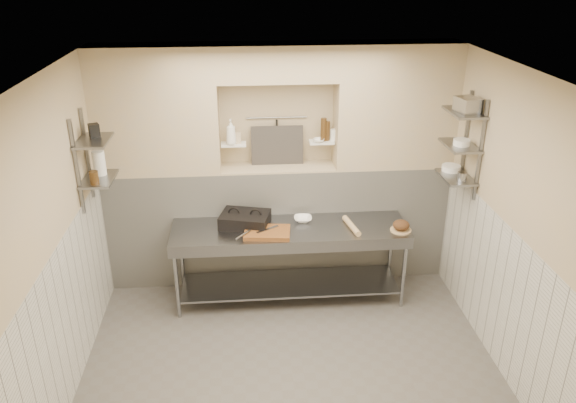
{
  "coord_description": "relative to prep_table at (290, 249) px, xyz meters",
  "views": [
    {
      "loc": [
        -0.39,
        -4.3,
        3.66
      ],
      "look_at": [
        0.04,
        0.9,
        1.35
      ],
      "focal_mm": 35.0,
      "sensor_mm": 36.0,
      "label": 1
    }
  ],
  "objects": [
    {
      "name": "wall_shelf_right_upper",
      "position": [
        1.75,
        -0.13,
        1.56
      ],
      "size": [
        0.3,
        0.5,
        0.03
      ],
      "primitive_type": "cube",
      "color": "slate",
      "rests_on": "wall_right"
    },
    {
      "name": "shelf_rail_left_a",
      "position": [
        -2.06,
        0.07,
        1.16
      ],
      "size": [
        0.03,
        0.03,
        0.95
      ],
      "primitive_type": "cube",
      "color": "slate",
      "rests_on": "wall_left"
    },
    {
      "name": "rolling_pin",
      "position": [
        0.67,
        -0.06,
        0.29
      ],
      "size": [
        0.14,
        0.43,
        0.06
      ],
      "primitive_type": "cylinder",
      "rotation": [
        1.57,
        0.0,
        0.18
      ],
      "color": "tan",
      "rests_on": "prep_table"
    },
    {
      "name": "wall_shelf_right_lower",
      "position": [
        1.75,
        -0.13,
        0.86
      ],
      "size": [
        0.3,
        0.5,
        0.02
      ],
      "primitive_type": "cube",
      "color": "slate",
      "rests_on": "wall_right"
    },
    {
      "name": "prep_table",
      "position": [
        0.0,
        0.0,
        0.0
      ],
      "size": [
        2.6,
        0.7,
        0.9
      ],
      "color": "gray",
      "rests_on": "floor"
    },
    {
      "name": "bread_board",
      "position": [
        1.2,
        -0.15,
        0.26
      ],
      "size": [
        0.23,
        0.23,
        0.01
      ],
      "primitive_type": "cylinder",
      "color": "tan",
      "rests_on": "prep_table"
    },
    {
      "name": "wall_shelf_left_upper",
      "position": [
        -1.93,
        -0.13,
        1.36
      ],
      "size": [
        0.3,
        0.5,
        0.03
      ],
      "primitive_type": "cube",
      "color": "slate",
      "rests_on": "wall_left"
    },
    {
      "name": "shelf_rail_right_a",
      "position": [
        1.89,
        0.07,
        1.21
      ],
      "size": [
        0.03,
        0.03,
        1.05
      ],
      "primitive_type": "cube",
      "color": "slate",
      "rests_on": "wall_right"
    },
    {
      "name": "backwall_lower",
      "position": [
        -0.09,
        0.57,
        0.06
      ],
      "size": [
        4.0,
        0.4,
        1.4
      ],
      "primitive_type": "cube",
      "color": "silver",
      "rests_on": "floor"
    },
    {
      "name": "box_left_upper",
      "position": [
        -1.93,
        -0.05,
        1.44
      ],
      "size": [
        0.13,
        0.13,
        0.13
      ],
      "primitive_type": "cube",
      "rotation": [
        0.0,
        0.0,
        0.43
      ],
      "color": "black",
      "rests_on": "wall_shelf_left_upper"
    },
    {
      "name": "basket_right",
      "position": [
        1.75,
        -0.19,
        1.65
      ],
      "size": [
        0.24,
        0.27,
        0.15
      ],
      "primitive_type": "cube",
      "rotation": [
        0.0,
        0.0,
        0.19
      ],
      "color": "gray",
      "rests_on": "wall_shelf_right_upper"
    },
    {
      "name": "alcove_sill",
      "position": [
        -0.09,
        0.57,
        0.77
      ],
      "size": [
        1.3,
        0.4,
        0.02
      ],
      "primitive_type": "cube",
      "color": "tan",
      "rests_on": "backwall_lower"
    },
    {
      "name": "mixing_bowl",
      "position": [
        0.16,
        0.17,
        0.28
      ],
      "size": [
        0.21,
        0.21,
        0.05
      ],
      "primitive_type": "imported",
      "rotation": [
        0.0,
        0.0,
        -0.05
      ],
      "color": "white",
      "rests_on": "prep_table"
    },
    {
      "name": "wall_shelf_left_lower",
      "position": [
        -1.93,
        -0.13,
        0.96
      ],
      "size": [
        0.3,
        0.5,
        0.02
      ],
      "primitive_type": "cube",
      "color": "slate",
      "rests_on": "wall_left"
    },
    {
      "name": "alcove_shelf_left",
      "position": [
        -0.59,
        0.57,
        1.06
      ],
      "size": [
        0.28,
        0.16,
        0.02
      ],
      "primitive_type": "cube",
      "color": "white",
      "rests_on": "backwall_lower"
    },
    {
      "name": "shelf_rail_right_b",
      "position": [
        1.89,
        -0.33,
        1.21
      ],
      "size": [
        0.03,
        0.03,
        1.05
      ],
      "primitive_type": "cube",
      "color": "slate",
      "rests_on": "wall_right"
    },
    {
      "name": "hanging_steel",
      "position": [
        -0.09,
        0.72,
        1.14
      ],
      "size": [
        0.02,
        0.02,
        0.3
      ],
      "primitive_type": "cylinder",
      "color": "black",
      "rests_on": "utensil_rail"
    },
    {
      "name": "panini_press",
      "position": [
        -0.49,
        0.12,
        0.33
      ],
      "size": [
        0.6,
        0.5,
        0.14
      ],
      "rotation": [
        0.0,
        0.0,
        -0.25
      ],
      "color": "black",
      "rests_on": "prep_table"
    },
    {
      "name": "jar_left",
      "position": [
        -1.93,
        -0.3,
        1.04
      ],
      "size": [
        0.09,
        0.09,
        0.13
      ],
      "primitive_type": "cylinder",
      "color": "#3C2610",
      "rests_on": "wall_shelf_left_lower"
    },
    {
      "name": "cutting_board",
      "position": [
        -0.25,
        -0.12,
        0.28
      ],
      "size": [
        0.52,
        0.39,
        0.04
      ],
      "primitive_type": "cube",
      "rotation": [
        0.0,
        0.0,
        -0.11
      ],
      "color": "brown",
      "rests_on": "prep_table"
    },
    {
      "name": "bowl_right",
      "position": [
        1.75,
        0.02,
        0.9
      ],
      "size": [
        0.2,
        0.2,
        0.06
      ],
      "primitive_type": "cylinder",
      "color": "white",
      "rests_on": "wall_shelf_right_lower"
    },
    {
      "name": "bottle_soap",
      "position": [
        -0.61,
        0.52,
        1.21
      ],
      "size": [
        0.12,
        0.12,
        0.29
      ],
      "primitive_type": "imported",
      "rotation": [
        0.0,
        0.0,
        -0.05
      ],
      "color": "white",
      "rests_on": "alcove_shelf_left"
    },
    {
      "name": "alcove_shelf_right",
      "position": [
        0.41,
        0.57,
        1.06
      ],
      "size": [
        0.28,
        0.16,
        0.02
      ],
      "primitive_type": "cube",
      "color": "white",
      "rests_on": "backwall_lower"
    },
    {
      "name": "bowl_right_mid",
      "position": [
        1.75,
        -0.16,
        1.25
      ],
      "size": [
        0.17,
        0.17,
        0.06
      ],
      "primitive_type": "cylinder",
      "color": "white",
      "rests_on": "wall_shelf_right_mid"
    },
    {
      "name": "backwall_pillar_left",
      "position": [
        -1.41,
        0.57,
        1.46
      ],
      "size": [
        1.35,
        0.4,
        1.4
      ],
      "primitive_type": "cube",
      "color": "tan",
      "rests_on": "backwall_lower"
    },
    {
      "name": "wall_back",
      "position": [
        -0.09,
        0.82,
        0.76
      ],
      "size": [
        4.0,
        0.1,
        2.8
      ],
      "primitive_type": "cube",
      "color": "tan",
      "rests_on": "ground"
    },
    {
      "name": "condiment_a",
      "position": [
        0.47,
        0.58,
        1.18
      ],
      "size": [
        0.06,
        0.06,
        0.22
      ],
      "primitive_type": "cylinder",
      "color": "#3C2610",
      "rests_on": "alcove_shelf_right"
    },
    {
      "name": "condiment_c",
      "position": [
        0.55,
        0.58,
        1.13
      ],
      "size": [
        0.08,
        0.08,
        0.13
      ],
      "primitive_type": "cylinder",
      "color": "white",
      "rests_on": "alcove_shelf_right"
    },
    {
      "name": "utensil_rail",
      "position": [
        -0.09,
        0.74,
        1.31
      ],
      "size": [
        0.7,
        0.02,
        0.02
      ],
      "primitive_type": "cylinder",
      "rotation": [
        0.0,
        1.57,
        0.0
      ],
      "color": "gray",
      "rests_on": "wall_back"
    },
    {
      "name": "backwall_header",
      "position": [
        -0.09,
        0.57,
        1.96
      ],
      "size": [
        1.3,
        0.4,
        0.4
      ],
      "primitive_type": "cube",
      "color": "tan",
      "rests_on": "backwall_lower"
    },
    {
      "name": "wainscot_right",
      "position": [
        1.9,
        -1.18,
        0.06
      ],
      "size": [
        0.02,
        3.9,
        1.4
      ],
      "primitive_type": "cube",
      "color": "silver",
      "rests_on": "floor"
    },
    {
      "name": "floor",
      "position": [
        -0.09,
        -1.18,
        -0.69
      ],
      "size": [
        4.0,
        3.9,
        0.1
      ],
      "primitive_type": "cube",
      "color": "#56524C",
      "rests_on": "ground"
    },
    {
      "name": "backwall_pillar_right",
      "position": [
        1.24,
        0.57,
        1.46
      ],
      "size": [
        1.35,
        0.4,
        1.4
      ],
      "primitive_type": "cube",
      "color": "tan",
      "rests_on": "backwall_lower"
    },
    {
      "name": "canister_right",
      "position": [
        1.75,
        -0.29,
        0.92
      ],
      "size": [
        0.1,
        0.1,
        0.1
      ],
      "primitive_type": "cylinder",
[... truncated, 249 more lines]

